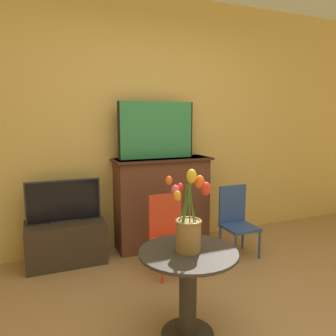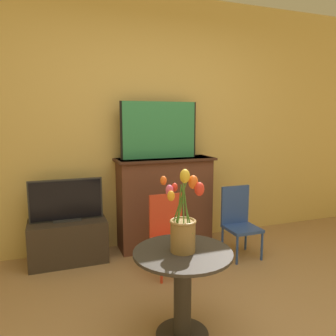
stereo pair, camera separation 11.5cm
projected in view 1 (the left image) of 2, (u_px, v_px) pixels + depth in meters
The scene contains 9 objects.
wall_back at pixel (144, 123), 3.57m from camera, with size 8.00×0.06×2.70m.
fireplace_mantel at pixel (162, 201), 3.57m from camera, with size 1.06×0.37×0.98m.
painting at pixel (157, 130), 3.44m from camera, with size 0.83×0.03×0.59m.
tv_stand at pixel (66, 242), 3.18m from camera, with size 0.73×0.39×0.41m.
tv_monitor at pixel (64, 202), 3.13m from camera, with size 0.69×0.12×0.41m.
chair_red at pixel (168, 231), 3.00m from camera, with size 0.32×0.32×0.71m.
chair_blue at pixel (236, 218), 3.38m from camera, with size 0.32×0.32×0.71m.
side_table at pixel (188, 282), 2.08m from camera, with size 0.62×0.62×0.58m.
vase_tulips at pixel (189, 225), 2.01m from camera, with size 0.20×0.24×0.53m.
Camera 1 is at (-1.14, -1.30, 1.40)m, focal length 35.00 mm.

